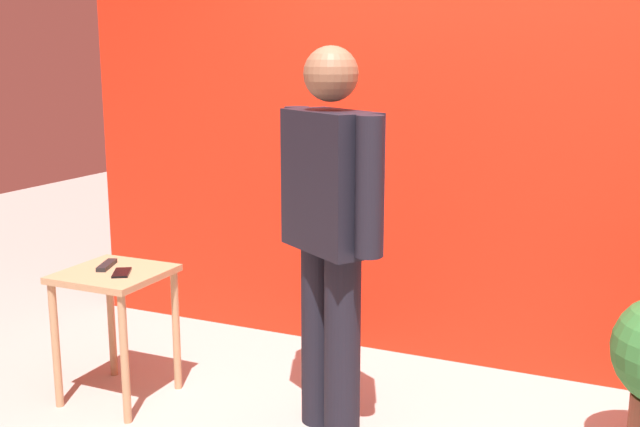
{
  "coord_description": "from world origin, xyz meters",
  "views": [
    {
      "loc": [
        0.87,
        -2.36,
        1.58
      ],
      "look_at": [
        -0.44,
        0.55,
        0.91
      ],
      "focal_mm": 43.12,
      "sensor_mm": 36.0,
      "label": 1
    }
  ],
  "objects": [
    {
      "name": "standing_person",
      "position": [
        -0.33,
        0.42,
        0.9
      ],
      "size": [
        0.59,
        0.44,
        1.61
      ],
      "color": "black",
      "rests_on": "ground_plane"
    },
    {
      "name": "tv_remote",
      "position": [
        -1.42,
        0.34,
        0.62
      ],
      "size": [
        0.1,
        0.17,
        0.02
      ],
      "primitive_type": "cube",
      "rotation": [
        0.0,
        0.0,
        0.36
      ],
      "color": "black",
      "rests_on": "side_table"
    },
    {
      "name": "cell_phone",
      "position": [
        -1.29,
        0.28,
        0.62
      ],
      "size": [
        0.13,
        0.16,
        0.01
      ],
      "primitive_type": "cube",
      "rotation": [
        0.0,
        0.0,
        0.53
      ],
      "color": "black",
      "rests_on": "side_table"
    },
    {
      "name": "side_table",
      "position": [
        -1.35,
        0.31,
        0.49
      ],
      "size": [
        0.44,
        0.44,
        0.61
      ],
      "color": "tan",
      "rests_on": "ground_plane"
    },
    {
      "name": "back_wall_red",
      "position": [
        0.0,
        1.42,
        1.59
      ],
      "size": [
        4.48,
        0.12,
        3.18
      ],
      "primitive_type": "cube",
      "color": "red",
      "rests_on": "ground_plane"
    }
  ]
}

